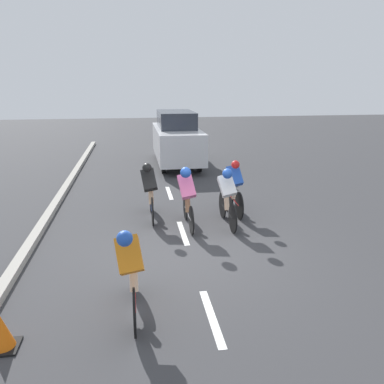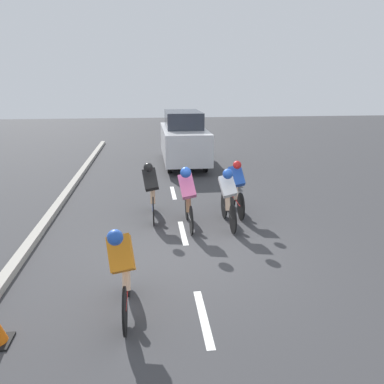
{
  "view_description": "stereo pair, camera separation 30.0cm",
  "coord_description": "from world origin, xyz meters",
  "px_view_note": "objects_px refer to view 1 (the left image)",
  "views": [
    {
      "loc": [
        1.0,
        6.73,
        3.26
      ],
      "look_at": [
        -0.21,
        -1.04,
        0.95
      ],
      "focal_mm": 35.0,
      "sensor_mm": 36.0,
      "label": 1
    },
    {
      "loc": [
        0.7,
        6.77,
        3.26
      ],
      "look_at": [
        -0.21,
        -1.04,
        0.95
      ],
      "focal_mm": 35.0,
      "sensor_mm": 36.0,
      "label": 2
    }
  ],
  "objects_px": {
    "cyclist_blue": "(234,186)",
    "cyclist_orange": "(131,270)",
    "cyclist_black": "(150,189)",
    "cyclist_white": "(227,195)",
    "cyclist_pink": "(187,195)",
    "traffic_cone": "(2,332)",
    "support_car": "(177,138)"
  },
  "relations": [
    {
      "from": "cyclist_blue",
      "to": "cyclist_orange",
      "type": "bearing_deg",
      "value": 57.64
    },
    {
      "from": "cyclist_black",
      "to": "cyclist_orange",
      "type": "bearing_deg",
      "value": 83.59
    },
    {
      "from": "cyclist_black",
      "to": "cyclist_white",
      "type": "bearing_deg",
      "value": 157.85
    },
    {
      "from": "cyclist_pink",
      "to": "traffic_cone",
      "type": "distance_m",
      "value": 4.75
    },
    {
      "from": "cyclist_blue",
      "to": "support_car",
      "type": "bearing_deg",
      "value": -83.28
    },
    {
      "from": "cyclist_blue",
      "to": "cyclist_white",
      "type": "bearing_deg",
      "value": 64.19
    },
    {
      "from": "cyclist_blue",
      "to": "cyclist_black",
      "type": "bearing_deg",
      "value": 2.5
    },
    {
      "from": "cyclist_black",
      "to": "cyclist_pink",
      "type": "height_order",
      "value": "cyclist_pink"
    },
    {
      "from": "cyclist_black",
      "to": "cyclist_white",
      "type": "relative_size",
      "value": 1.0
    },
    {
      "from": "cyclist_blue",
      "to": "cyclist_white",
      "type": "xyz_separation_m",
      "value": [
        0.39,
        0.8,
        0.02
      ]
    },
    {
      "from": "cyclist_blue",
      "to": "cyclist_pink",
      "type": "xyz_separation_m",
      "value": [
        1.32,
        0.78,
        0.06
      ]
    },
    {
      "from": "cyclist_pink",
      "to": "cyclist_orange",
      "type": "xyz_separation_m",
      "value": [
        1.26,
        3.29,
        -0.06
      ]
    },
    {
      "from": "cyclist_black",
      "to": "cyclist_blue",
      "type": "bearing_deg",
      "value": -177.5
    },
    {
      "from": "cyclist_white",
      "to": "support_car",
      "type": "relative_size",
      "value": 0.36
    },
    {
      "from": "cyclist_pink",
      "to": "traffic_cone",
      "type": "xyz_separation_m",
      "value": [
        2.89,
        3.72,
        -0.57
      ]
    },
    {
      "from": "cyclist_black",
      "to": "support_car",
      "type": "relative_size",
      "value": 0.36
    },
    {
      "from": "cyclist_white",
      "to": "traffic_cone",
      "type": "bearing_deg",
      "value": 44.07
    },
    {
      "from": "cyclist_black",
      "to": "cyclist_orange",
      "type": "height_order",
      "value": "cyclist_black"
    },
    {
      "from": "cyclist_blue",
      "to": "cyclist_orange",
      "type": "relative_size",
      "value": 1.02
    },
    {
      "from": "cyclist_pink",
      "to": "cyclist_orange",
      "type": "distance_m",
      "value": 3.52
    },
    {
      "from": "cyclist_black",
      "to": "traffic_cone",
      "type": "xyz_separation_m",
      "value": [
        2.08,
        4.41,
        -0.54
      ]
    },
    {
      "from": "cyclist_white",
      "to": "support_car",
      "type": "bearing_deg",
      "value": -87.16
    },
    {
      "from": "cyclist_blue",
      "to": "traffic_cone",
      "type": "relative_size",
      "value": 3.37
    },
    {
      "from": "cyclist_white",
      "to": "support_car",
      "type": "height_order",
      "value": "support_car"
    },
    {
      "from": "cyclist_black",
      "to": "traffic_cone",
      "type": "distance_m",
      "value": 4.91
    },
    {
      "from": "cyclist_orange",
      "to": "traffic_cone",
      "type": "bearing_deg",
      "value": 14.8
    },
    {
      "from": "cyclist_black",
      "to": "cyclist_orange",
      "type": "distance_m",
      "value": 4.01
    },
    {
      "from": "cyclist_black",
      "to": "cyclist_white",
      "type": "distance_m",
      "value": 1.89
    },
    {
      "from": "cyclist_white",
      "to": "traffic_cone",
      "type": "relative_size",
      "value": 3.4
    },
    {
      "from": "cyclist_black",
      "to": "cyclist_white",
      "type": "height_order",
      "value": "cyclist_black"
    },
    {
      "from": "cyclist_pink",
      "to": "traffic_cone",
      "type": "height_order",
      "value": "cyclist_pink"
    },
    {
      "from": "cyclist_blue",
      "to": "support_car",
      "type": "relative_size",
      "value": 0.36
    }
  ]
}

